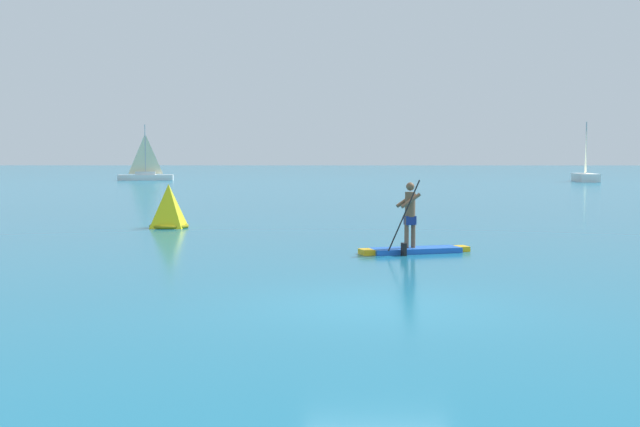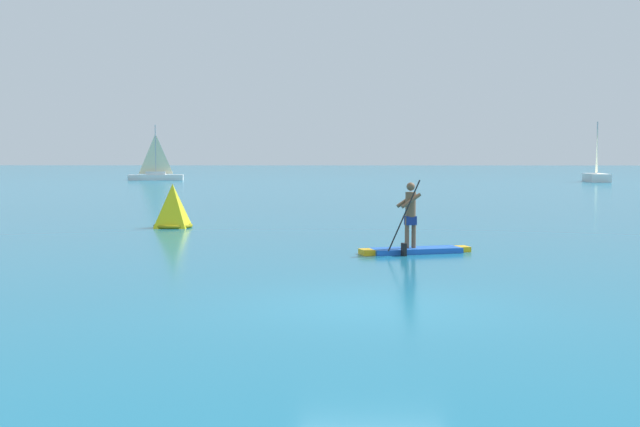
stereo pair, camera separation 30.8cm
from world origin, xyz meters
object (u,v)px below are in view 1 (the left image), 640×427
at_px(race_marker_buoy, 169,208).
at_px(sailboat_right_horizon, 585,174).
at_px(paddleboarder_mid_center, 413,239).
at_px(sailboat_left_horizon, 146,174).

distance_m(race_marker_buoy, sailboat_right_horizon, 60.18).
height_order(paddleboarder_mid_center, sailboat_left_horizon, sailboat_left_horizon).
bearing_deg(paddleboarder_mid_center, sailboat_right_horizon, -128.65).
height_order(race_marker_buoy, sailboat_left_horizon, sailboat_left_horizon).
bearing_deg(race_marker_buoy, sailboat_right_horizon, 59.85).
relative_size(race_marker_buoy, sailboat_right_horizon, 0.26).
distance_m(sailboat_left_horizon, sailboat_right_horizon, 44.68).
height_order(paddleboarder_mid_center, sailboat_right_horizon, sailboat_right_horizon).
bearing_deg(sailboat_left_horizon, race_marker_buoy, 96.13).
bearing_deg(paddleboarder_mid_center, sailboat_left_horizon, -88.25).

